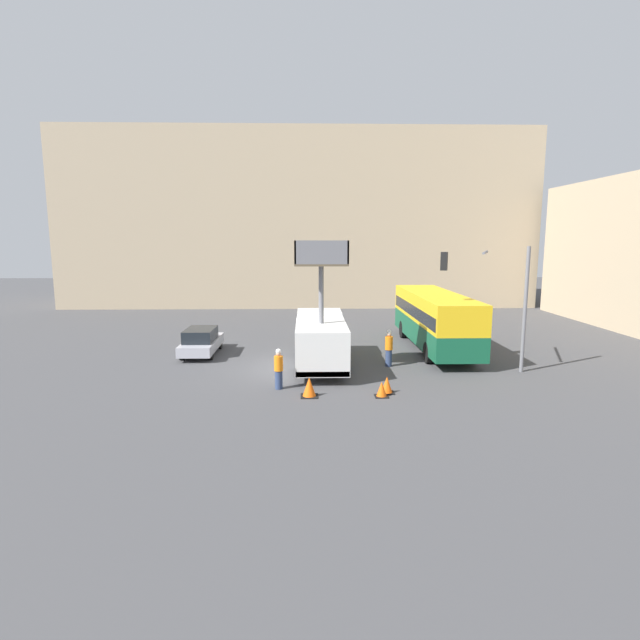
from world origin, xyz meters
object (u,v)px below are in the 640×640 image
utility_truck (321,337)px  parked_car_curbside (201,341)px  city_bus (434,316)px  traffic_light_pole (495,286)px  traffic_cone_mid_road (382,390)px  traffic_cone_near_truck (387,385)px  road_worker_directing (389,348)px  traffic_cone_far_side (309,387)px  road_worker_near_truck (279,369)px

utility_truck → parked_car_curbside: 7.13m
utility_truck → city_bus: bearing=30.2°
utility_truck → parked_car_curbside: utility_truck is taller
city_bus → traffic_light_pole: traffic_light_pole is taller
city_bus → traffic_light_pole: (1.63, -4.66, 2.18)m
utility_truck → traffic_cone_mid_road: (2.33, -4.97, -1.22)m
utility_truck → traffic_cone_mid_road: 5.62m
utility_truck → traffic_cone_near_truck: (2.62, -4.48, -1.18)m
city_bus → traffic_cone_mid_road: city_bus is taller
city_bus → road_worker_directing: 5.24m
city_bus → traffic_cone_far_side: size_ratio=13.76×
utility_truck → traffic_cone_far_side: utility_truck is taller
city_bus → parked_car_curbside: bearing=87.8°
utility_truck → city_bus: size_ratio=0.65×
parked_car_curbside → road_worker_directing: bearing=-16.3°
city_bus → traffic_light_pole: size_ratio=1.84×
city_bus → parked_car_curbside: city_bus is taller
traffic_light_pole → parked_car_curbside: 15.60m
utility_truck → city_bus: (6.67, 3.89, 0.40)m
utility_truck → city_bus: 7.73m
traffic_cone_far_side → parked_car_curbside: 9.70m
utility_truck → traffic_light_pole: size_ratio=1.20×
traffic_cone_near_truck → traffic_cone_far_side: size_ratio=0.87×
utility_truck → traffic_light_pole: bearing=-5.3°
road_worker_directing → traffic_light_pole: bearing=126.6°
road_worker_near_truck → traffic_cone_far_side: size_ratio=2.19×
road_worker_directing → traffic_cone_near_truck: (-0.79, -4.39, -0.61)m
traffic_light_pole → traffic_cone_near_truck: 7.76m
utility_truck → traffic_light_pole: (8.30, -0.77, 2.57)m
traffic_light_pole → road_worker_near_truck: 11.10m
city_bus → traffic_cone_far_side: (-7.26, -8.75, -1.53)m
utility_truck → traffic_cone_mid_road: utility_truck is taller
traffic_cone_mid_road → traffic_cone_far_side: size_ratio=0.78×
road_worker_near_truck → road_worker_directing: road_worker_directing is taller
traffic_light_pole → road_worker_near_truck: bearing=-163.5°
traffic_cone_near_truck → traffic_cone_mid_road: (-0.29, -0.49, -0.03)m
utility_truck → traffic_cone_mid_road: size_ratio=11.48×
parked_car_curbside → traffic_cone_near_truck: bearing=-38.6°
traffic_cone_far_side → parked_car_curbside: parked_car_curbside is taller
city_bus → road_worker_directing: (-3.27, -3.98, -0.97)m
city_bus → traffic_light_pole: bearing=-167.5°
traffic_cone_far_side → parked_car_curbside: bearing=127.6°
traffic_cone_far_side → parked_car_curbside: (-5.92, 7.67, 0.36)m
traffic_cone_near_truck → traffic_cone_mid_road: 0.57m
traffic_light_pole → parked_car_curbside: bearing=166.4°
road_worker_near_truck → traffic_cone_mid_road: 4.41m
road_worker_near_truck → traffic_cone_near_truck: road_worker_near_truck is taller
road_worker_directing → parked_car_curbside: size_ratio=0.42×
utility_truck → road_worker_near_truck: utility_truck is taller
traffic_cone_near_truck → road_worker_directing: bearing=79.9°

